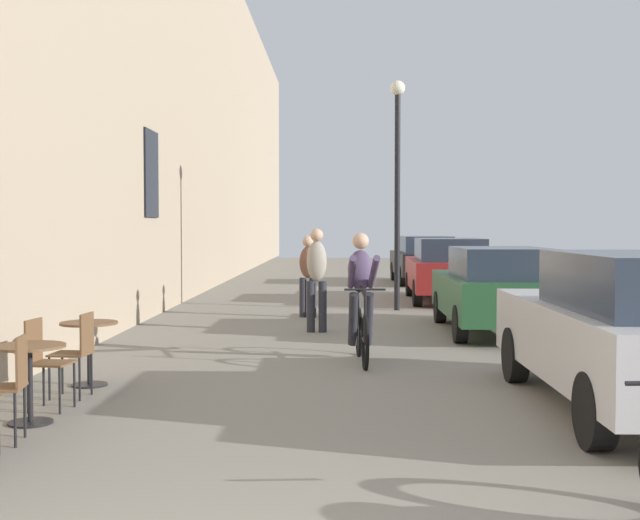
# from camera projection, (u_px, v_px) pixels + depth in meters

# --- Properties ---
(building_facade_left) EXTENTS (0.54, 68.00, 10.73)m
(building_facade_left) POSITION_uv_depth(u_px,v_px,m) (151.00, 56.00, 17.08)
(building_facade_left) COLOR tan
(building_facade_left) RESTS_ON ground_plane
(cafe_table_mid) EXTENTS (0.64, 0.64, 0.72)m
(cafe_table_mid) POSITION_uv_depth(u_px,v_px,m) (30.00, 367.00, 7.42)
(cafe_table_mid) COLOR black
(cafe_table_mid) RESTS_ON ground_plane
(cafe_chair_mid_toward_street) EXTENTS (0.42, 0.42, 0.89)m
(cafe_chair_mid_toward_street) POSITION_uv_depth(u_px,v_px,m) (44.00, 357.00, 7.98)
(cafe_chair_mid_toward_street) COLOR black
(cafe_chair_mid_toward_street) RESTS_ON ground_plane
(cafe_chair_mid_toward_wall) EXTENTS (0.43, 0.43, 0.89)m
(cafe_chair_mid_toward_wall) POSITION_uv_depth(u_px,v_px,m) (9.00, 381.00, 6.76)
(cafe_chair_mid_toward_wall) COLOR black
(cafe_chair_mid_toward_wall) RESTS_ON ground_plane
(cafe_table_far) EXTENTS (0.64, 0.64, 0.72)m
(cafe_table_far) POSITION_uv_depth(u_px,v_px,m) (89.00, 340.00, 9.20)
(cafe_table_far) COLOR black
(cafe_table_far) RESTS_ON ground_plane
(cafe_chair_far_toward_street) EXTENTS (0.41, 0.41, 0.89)m
(cafe_chair_far_toward_street) POSITION_uv_depth(u_px,v_px,m) (77.00, 349.00, 8.55)
(cafe_chair_far_toward_street) COLOR black
(cafe_chair_far_toward_street) RESTS_ON ground_plane
(cyclist_on_bicycle) EXTENTS (0.52, 1.76, 1.74)m
(cyclist_on_bicycle) POSITION_uv_depth(u_px,v_px,m) (361.00, 300.00, 10.91)
(cyclist_on_bicycle) COLOR black
(cyclist_on_bicycle) RESTS_ON ground_plane
(pedestrian_near) EXTENTS (0.34, 0.24, 1.76)m
(pedestrian_near) POSITION_uv_depth(u_px,v_px,m) (317.00, 274.00, 13.86)
(pedestrian_near) COLOR #26262D
(pedestrian_near) RESTS_ON ground_plane
(pedestrian_mid) EXTENTS (0.37, 0.29, 1.61)m
(pedestrian_mid) POSITION_uv_depth(u_px,v_px,m) (308.00, 272.00, 16.17)
(pedestrian_mid) COLOR #26262D
(pedestrian_mid) RESTS_ON ground_plane
(street_lamp) EXTENTS (0.32, 0.32, 4.90)m
(street_lamp) POSITION_uv_depth(u_px,v_px,m) (397.00, 165.00, 17.44)
(street_lamp) COLOR black
(street_lamp) RESTS_ON ground_plane
(parked_car_nearest) EXTENTS (1.86, 4.37, 1.55)m
(parked_car_nearest) POSITION_uv_depth(u_px,v_px,m) (638.00, 330.00, 7.83)
(parked_car_nearest) COLOR #B7B7BC
(parked_car_nearest) RESTS_ON ground_plane
(parked_car_second) EXTENTS (1.76, 4.09, 1.45)m
(parked_car_second) POSITION_uv_depth(u_px,v_px,m) (496.00, 288.00, 13.77)
(parked_car_second) COLOR #23512D
(parked_car_second) RESTS_ON ground_plane
(parked_car_third) EXTENTS (1.91, 4.32, 1.52)m
(parked_car_third) POSITION_uv_depth(u_px,v_px,m) (448.00, 269.00, 19.59)
(parked_car_third) COLOR maroon
(parked_car_third) RESTS_ON ground_plane
(parked_car_fourth) EXTENTS (1.86, 4.25, 1.50)m
(parked_car_fourth) POSITION_uv_depth(u_px,v_px,m) (424.00, 259.00, 25.81)
(parked_car_fourth) COLOR black
(parked_car_fourth) RESTS_ON ground_plane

